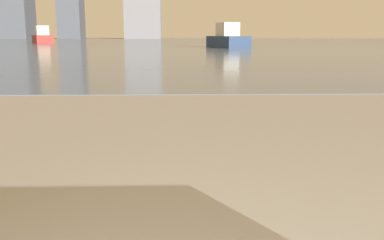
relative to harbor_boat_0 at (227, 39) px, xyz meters
The scene contains 3 objects.
harbor_water 29.48m from the harbor_boat_0, 96.70° to the left, with size 180.00×110.00×0.01m.
harbor_boat_0 is the anchor object (origin of this frame).
harbor_boat_4 26.94m from the harbor_boat_0, 136.65° to the left, with size 3.85×5.61×2.00m.
Camera 1 is at (-0.05, 0.26, 0.93)m, focal length 40.00 mm.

